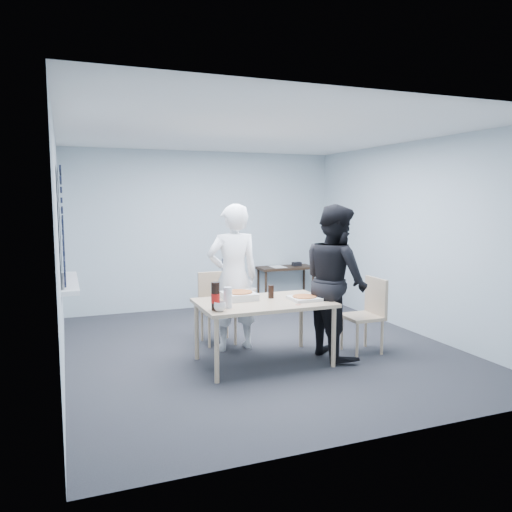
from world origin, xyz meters
name	(u,v)px	position (x,y,z in m)	size (l,w,h in m)	color
room	(64,234)	(-2.20, 0.40, 1.44)	(5.00, 5.00, 5.00)	#29292D
dining_table	(264,306)	(-0.17, -0.54, 0.64)	(1.45, 0.92, 0.70)	#C9AF8D
chair_far	(216,302)	(-0.41, 0.48, 0.51)	(0.42, 0.42, 0.89)	#C9AF8D
chair_right	(368,310)	(1.16, -0.60, 0.51)	(0.42, 0.42, 0.89)	#C9AF8D
person_white	(233,277)	(-0.31, 0.08, 0.89)	(0.65, 0.42, 1.77)	white
person_black	(335,281)	(0.71, -0.59, 0.89)	(0.86, 0.47, 1.77)	black
side_table	(286,271)	(1.39, 2.28, 0.57)	(0.97, 0.43, 0.65)	black
stool	(232,290)	(0.17, 1.61, 0.43)	(0.39, 0.39, 0.54)	black
backpack	(232,271)	(0.17, 1.60, 0.73)	(0.27, 0.20, 0.37)	slate
pizza_box_a	(239,295)	(-0.38, -0.34, 0.75)	(0.36, 0.36, 0.09)	silver
pizza_box_b	(304,298)	(0.29, -0.64, 0.72)	(0.31, 0.31, 0.04)	silver
mug_a	(220,307)	(-0.76, -0.84, 0.75)	(0.12, 0.12, 0.10)	silver
mug_b	(252,292)	(-0.19, -0.24, 0.75)	(0.10, 0.10, 0.09)	silver
cola_glass	(271,292)	(-0.02, -0.41, 0.78)	(0.07, 0.07, 0.15)	black
soda_bottle	(216,297)	(-0.79, -0.78, 0.84)	(0.09, 0.09, 0.29)	black
plastic_cups	(228,297)	(-0.64, -0.71, 0.81)	(0.09, 0.09, 0.22)	silver
rubber_band	(298,305)	(0.11, -0.84, 0.71)	(0.05, 0.05, 0.00)	red
papers	(278,267)	(1.24, 2.29, 0.65)	(0.23, 0.31, 0.01)	white
black_box	(297,264)	(1.61, 2.30, 0.68)	(0.15, 0.11, 0.06)	black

